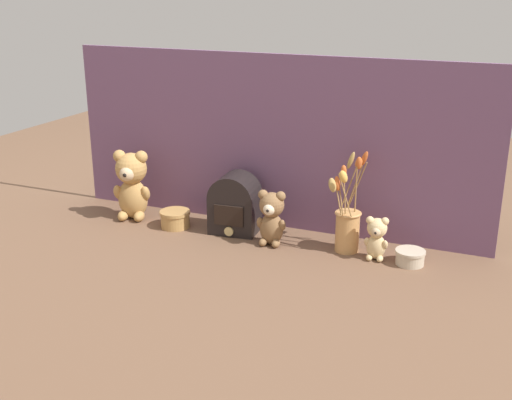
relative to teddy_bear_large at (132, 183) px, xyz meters
name	(u,v)px	position (x,y,z in m)	size (l,w,h in m)	color
ground_plane	(254,240)	(0.51, -0.02, -0.14)	(4.00, 4.00, 0.00)	brown
backdrop_wall	(272,142)	(0.51, 0.15, 0.17)	(1.59, 0.02, 0.63)	#704C70
teddy_bear_large	(132,183)	(0.00, 0.00, 0.00)	(0.15, 0.13, 0.27)	tan
teddy_bear_medium	(271,217)	(0.58, -0.03, -0.04)	(0.11, 0.10, 0.19)	olive
teddy_bear_small	(376,237)	(0.94, -0.02, -0.06)	(0.08, 0.07, 0.15)	#DBBC84
flower_vase	(347,222)	(0.84, 0.01, -0.03)	(0.12, 0.17, 0.34)	tan
vintage_radio	(235,204)	(0.42, 0.03, -0.04)	(0.18, 0.15, 0.22)	black
decorative_tin_tall	(176,219)	(0.19, -0.02, -0.11)	(0.11, 0.11, 0.06)	tan
decorative_tin_short	(410,257)	(1.05, -0.01, -0.11)	(0.10, 0.10, 0.05)	beige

